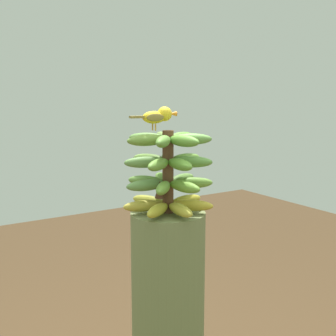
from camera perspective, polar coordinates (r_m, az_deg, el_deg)
banana_bunch at (r=1.52m, az=-0.01°, el=-0.57°), size 0.32×0.32×0.29m
perched_bird at (r=1.51m, az=-1.31°, el=6.88°), size 0.06×0.18×0.08m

